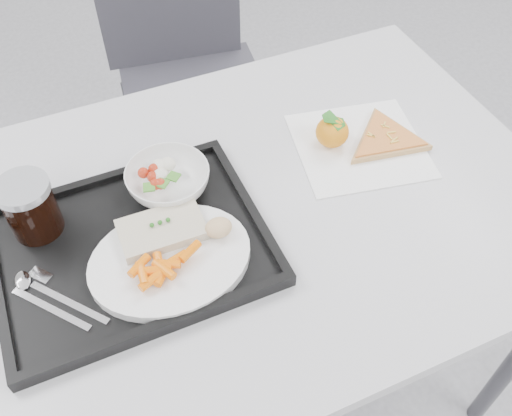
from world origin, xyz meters
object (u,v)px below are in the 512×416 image
(table, at_px, (236,232))
(salad_bowl, at_px, (168,180))
(tangerine, at_px, (332,132))
(cola_glass, at_px, (30,207))
(pizza_slice, at_px, (386,139))
(chair, at_px, (185,58))
(dinner_plate, at_px, (170,260))
(tray, at_px, (132,248))

(table, height_order, salad_bowl, salad_bowl)
(salad_bowl, xyz_separation_m, tangerine, (0.34, -0.00, -0.00))
(table, bearing_deg, cola_glass, 165.36)
(salad_bowl, bearing_deg, pizza_slice, -5.46)
(chair, relative_size, salad_bowl, 6.11)
(dinner_plate, bearing_deg, pizza_slice, 13.39)
(cola_glass, relative_size, pizza_slice, 0.43)
(chair, height_order, dinner_plate, chair)
(salad_bowl, relative_size, pizza_slice, 0.60)
(table, height_order, chair, chair)
(chair, bearing_deg, pizza_slice, -75.54)
(dinner_plate, height_order, cola_glass, cola_glass)
(dinner_plate, bearing_deg, table, 27.78)
(salad_bowl, relative_size, cola_glass, 1.41)
(tangerine, bearing_deg, cola_glass, 179.20)
(dinner_plate, distance_m, tangerine, 0.42)
(table, distance_m, pizza_slice, 0.36)
(salad_bowl, bearing_deg, dinner_plate, -107.52)
(tray, distance_m, tangerine, 0.45)
(chair, bearing_deg, table, -101.27)
(dinner_plate, relative_size, pizza_slice, 1.06)
(chair, bearing_deg, cola_glass, -125.16)
(tray, height_order, cola_glass, cola_glass)
(chair, relative_size, cola_glass, 8.61)
(salad_bowl, xyz_separation_m, pizza_slice, (0.44, -0.04, -0.03))
(cola_glass, bearing_deg, chair, 54.84)
(tray, bearing_deg, tangerine, 12.24)
(tray, relative_size, salad_bowl, 2.96)
(dinner_plate, height_order, tangerine, tangerine)
(chair, bearing_deg, salad_bowl, -109.85)
(table, relative_size, chair, 1.29)
(tray, height_order, pizza_slice, tray)
(cola_glass, height_order, tangerine, cola_glass)
(tray, distance_m, cola_glass, 0.18)
(salad_bowl, bearing_deg, table, -40.50)
(salad_bowl, distance_m, pizza_slice, 0.44)
(table, distance_m, dinner_plate, 0.19)
(tray, relative_size, dinner_plate, 1.67)
(table, distance_m, salad_bowl, 0.16)
(salad_bowl, height_order, cola_glass, cola_glass)
(table, xyz_separation_m, tangerine, (0.24, 0.08, 0.10))
(cola_glass, bearing_deg, tray, -37.45)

